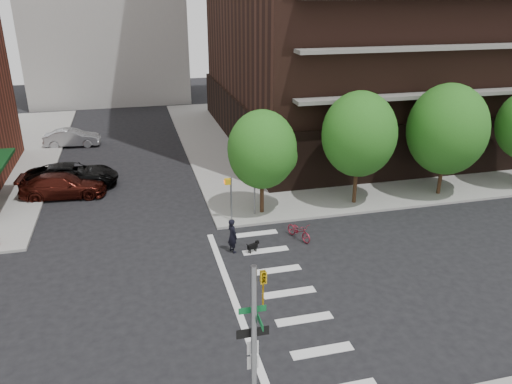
# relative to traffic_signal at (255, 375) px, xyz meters

# --- Properties ---
(ground) EXTENTS (120.00, 120.00, 0.00)m
(ground) POSITION_rel_traffic_signal_xyz_m (0.47, 7.49, -2.70)
(ground) COLOR black
(ground) RESTS_ON ground
(sidewalk_ne) EXTENTS (39.00, 33.00, 0.15)m
(sidewalk_ne) POSITION_rel_traffic_signal_xyz_m (20.97, 30.99, -2.62)
(sidewalk_ne) COLOR gray
(sidewalk_ne) RESTS_ON ground
(crosswalk) EXTENTS (3.85, 13.00, 0.01)m
(crosswalk) POSITION_rel_traffic_signal_xyz_m (2.68, 7.49, -2.69)
(crosswalk) COLOR silver
(crosswalk) RESTS_ON ground
(tree_a) EXTENTS (4.00, 4.00, 5.90)m
(tree_a) POSITION_rel_traffic_signal_xyz_m (4.47, 15.99, 1.35)
(tree_a) COLOR #301E11
(tree_a) RESTS_ON sidewalk_ne
(tree_b) EXTENTS (4.50, 4.50, 6.65)m
(tree_b) POSITION_rel_traffic_signal_xyz_m (10.47, 15.99, 1.85)
(tree_b) COLOR #301E11
(tree_b) RESTS_ON sidewalk_ne
(tree_c) EXTENTS (5.00, 5.00, 6.80)m
(tree_c) POSITION_rel_traffic_signal_xyz_m (16.47, 15.99, 1.75)
(tree_c) COLOR #301E11
(tree_c) RESTS_ON sidewalk_ne
(traffic_signal) EXTENTS (0.90, 0.75, 6.00)m
(traffic_signal) POSITION_rel_traffic_signal_xyz_m (0.00, 0.00, 0.00)
(traffic_signal) COLOR slate
(traffic_signal) RESTS_ON sidewalk_s
(pedestrian_signal) EXTENTS (2.18, 0.67, 2.60)m
(pedestrian_signal) POSITION_rel_traffic_signal_xyz_m (2.79, 15.42, -0.84)
(pedestrian_signal) COLOR slate
(pedestrian_signal) RESTS_ON sidewalk_ne
(parked_car_black) EXTENTS (2.93, 6.18, 1.70)m
(parked_car_black) POSITION_rel_traffic_signal_xyz_m (-6.94, 23.32, -1.85)
(parked_car_black) COLOR black
(parked_car_black) RESTS_ON ground
(parked_car_maroon) EXTENTS (2.60, 5.54, 1.56)m
(parked_car_maroon) POSITION_rel_traffic_signal_xyz_m (-7.34, 21.77, -1.92)
(parked_car_maroon) COLOR #3D110C
(parked_car_maroon) RESTS_ON ground
(parked_car_silver) EXTENTS (1.97, 4.72, 1.52)m
(parked_car_silver) POSITION_rel_traffic_signal_xyz_m (-7.73, 33.69, -1.94)
(parked_car_silver) COLOR #9B9EA2
(parked_car_silver) RESTS_ON ground
(scooter) EXTENTS (1.27, 1.96, 0.97)m
(scooter) POSITION_rel_traffic_signal_xyz_m (5.57, 12.34, -2.21)
(scooter) COLOR #9E2539
(scooter) RESTS_ON ground
(dog_walker) EXTENTS (0.78, 0.65, 1.83)m
(dog_walker) POSITION_rel_traffic_signal_xyz_m (1.81, 11.85, -1.79)
(dog_walker) COLOR black
(dog_walker) RESTS_ON ground
(dog) EXTENTS (0.67, 0.42, 0.57)m
(dog) POSITION_rel_traffic_signal_xyz_m (2.81, 11.51, -2.34)
(dog) COLOR black
(dog) RESTS_ON ground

